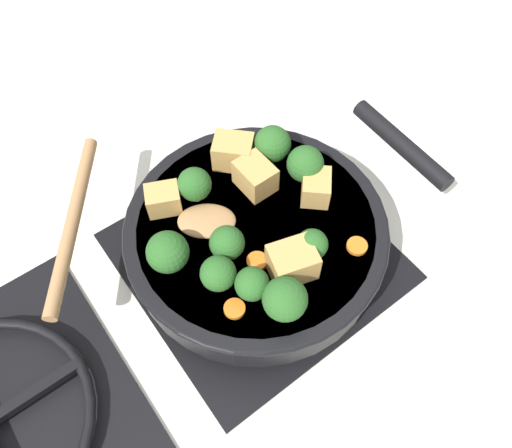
# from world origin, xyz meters

# --- Properties ---
(ground_plane) EXTENTS (2.40, 2.40, 0.00)m
(ground_plane) POSITION_xyz_m (0.00, 0.00, 0.00)
(ground_plane) COLOR silver
(front_burner_grate) EXTENTS (0.31, 0.31, 0.03)m
(front_burner_grate) POSITION_xyz_m (0.00, 0.00, 0.01)
(front_burner_grate) COLOR black
(front_burner_grate) RESTS_ON ground_plane
(skillet_pan) EXTENTS (0.31, 0.41, 0.05)m
(skillet_pan) POSITION_xyz_m (-0.00, -0.00, 0.06)
(skillet_pan) COLOR black
(skillet_pan) RESTS_ON front_burner_grate
(wooden_spoon) EXTENTS (0.23, 0.24, 0.02)m
(wooden_spoon) POSITION_xyz_m (0.09, 0.12, 0.09)
(wooden_spoon) COLOR #A87A4C
(wooden_spoon) RESTS_ON skillet_pan
(tofu_cube_center_large) EXTENTS (0.05, 0.04, 0.04)m
(tofu_cube_center_large) POSITION_xyz_m (0.05, -0.03, 0.10)
(tofu_cube_center_large) COLOR tan
(tofu_cube_center_large) RESTS_ON skillet_pan
(tofu_cube_near_handle) EXTENTS (0.05, 0.06, 0.04)m
(tofu_cube_near_handle) POSITION_xyz_m (-0.07, 0.01, 0.10)
(tofu_cube_near_handle) COLOR tan
(tofu_cube_near_handle) RESTS_ON skillet_pan
(tofu_cube_east_chunk) EXTENTS (0.05, 0.05, 0.03)m
(tofu_cube_east_chunk) POSITION_xyz_m (-0.01, -0.08, 0.10)
(tofu_cube_east_chunk) COLOR tan
(tofu_cube_east_chunk) RESTS_ON skillet_pan
(tofu_cube_west_chunk) EXTENTS (0.06, 0.06, 0.04)m
(tofu_cube_west_chunk) POSITION_xyz_m (0.09, -0.03, 0.10)
(tofu_cube_west_chunk) COLOR tan
(tofu_cube_west_chunk) RESTS_ON skillet_pan
(tofu_cube_back_piece) EXTENTS (0.04, 0.05, 0.03)m
(tofu_cube_back_piece) POSITION_xyz_m (0.08, 0.07, 0.09)
(tofu_cube_back_piece) COLOR tan
(tofu_cube_back_piece) RESTS_ON skillet_pan
(broccoli_floret_near_spoon) EXTENTS (0.05, 0.05, 0.05)m
(broccoli_floret_near_spoon) POSITION_xyz_m (-0.10, 0.04, 0.11)
(broccoli_floret_near_spoon) COLOR #709956
(broccoli_floret_near_spoon) RESTS_ON skillet_pan
(broccoli_floret_center_top) EXTENTS (0.03, 0.03, 0.04)m
(broccoli_floret_center_top) POSITION_xyz_m (-0.07, -0.02, 0.10)
(broccoli_floret_center_top) COLOR #709956
(broccoli_floret_center_top) RESTS_ON skillet_pan
(broccoli_floret_east_rim) EXTENTS (0.04, 0.04, 0.04)m
(broccoli_floret_east_rim) POSITION_xyz_m (-0.07, 0.06, 0.10)
(broccoli_floret_east_rim) COLOR #709956
(broccoli_floret_east_rim) RESTS_ON skillet_pan
(broccoli_floret_west_rim) EXTENTS (0.05, 0.05, 0.05)m
(broccoli_floret_west_rim) POSITION_xyz_m (0.07, -0.08, 0.11)
(broccoli_floret_west_rim) COLOR #709956
(broccoli_floret_west_rim) RESTS_ON skillet_pan
(broccoli_floret_north_edge) EXTENTS (0.04, 0.04, 0.05)m
(broccoli_floret_north_edge) POSITION_xyz_m (0.02, -0.09, 0.11)
(broccoli_floret_north_edge) COLOR #709956
(broccoli_floret_north_edge) RESTS_ON skillet_pan
(broccoli_floret_south_cluster) EXTENTS (0.04, 0.04, 0.05)m
(broccoli_floret_south_cluster) POSITION_xyz_m (-0.01, 0.05, 0.11)
(broccoli_floret_south_cluster) COLOR #709956
(broccoli_floret_south_cluster) RESTS_ON skillet_pan
(broccoli_floret_mid_floret) EXTENTS (0.04, 0.04, 0.05)m
(broccoli_floret_mid_floret) POSITION_xyz_m (0.07, 0.04, 0.11)
(broccoli_floret_mid_floret) COLOR #709956
(broccoli_floret_mid_floret) RESTS_ON skillet_pan
(broccoli_floret_small_inner) EXTENTS (0.05, 0.05, 0.05)m
(broccoli_floret_small_inner) POSITION_xyz_m (0.01, 0.11, 0.11)
(broccoli_floret_small_inner) COLOR #709956
(broccoli_floret_small_inner) RESTS_ON skillet_pan
(broccoli_floret_tall_stem) EXTENTS (0.04, 0.04, 0.05)m
(broccoli_floret_tall_stem) POSITION_xyz_m (-0.04, 0.08, 0.11)
(broccoli_floret_tall_stem) COLOR #709956
(broccoli_floret_tall_stem) RESTS_ON skillet_pan
(carrot_slice_orange_thin) EXTENTS (0.02, 0.02, 0.01)m
(carrot_slice_orange_thin) POSITION_xyz_m (-0.07, 0.08, 0.08)
(carrot_slice_orange_thin) COLOR orange
(carrot_slice_orange_thin) RESTS_ON skillet_pan
(carrot_slice_near_center) EXTENTS (0.02, 0.02, 0.01)m
(carrot_slice_near_center) POSITION_xyz_m (-0.09, -0.07, 0.08)
(carrot_slice_near_center) COLOR orange
(carrot_slice_near_center) RESTS_ON skillet_pan
(carrot_slice_edge_slice) EXTENTS (0.02, 0.02, 0.01)m
(carrot_slice_edge_slice) POSITION_xyz_m (-0.04, 0.03, 0.08)
(carrot_slice_edge_slice) COLOR orange
(carrot_slice_edge_slice) RESTS_ON skillet_pan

